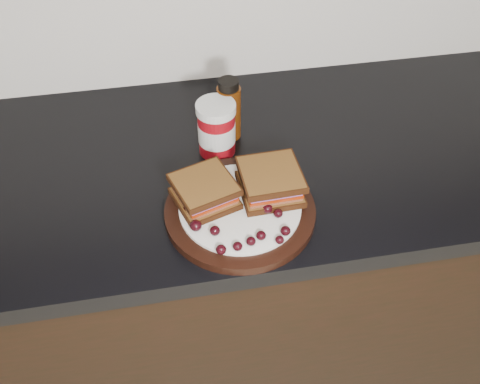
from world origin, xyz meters
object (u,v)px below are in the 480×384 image
object	(u,v)px
sandwich_left	(205,192)
plate	(240,211)
condiment_jar	(217,128)
oil_bottle	(229,109)

from	to	relation	value
sandwich_left	plate	bearing A→B (deg)	-39.72
condiment_jar	oil_bottle	size ratio (longest dim) A/B	0.85
sandwich_left	condiment_jar	world-z (taller)	condiment_jar
condiment_jar	oil_bottle	world-z (taller)	oil_bottle
condiment_jar	oil_bottle	xyz separation A→B (m)	(0.03, 0.05, 0.01)
plate	sandwich_left	world-z (taller)	sandwich_left
sandwich_left	condiment_jar	size ratio (longest dim) A/B	0.89
sandwich_left	oil_bottle	world-z (taller)	oil_bottle
oil_bottle	plate	bearing A→B (deg)	-94.56
plate	sandwich_left	xyz separation A→B (m)	(-0.06, 0.02, 0.04)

